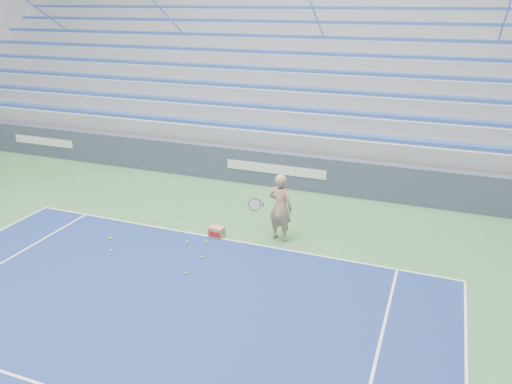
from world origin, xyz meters
TOP-DOWN VIEW (x-y plane):
  - sponsor_barrier at (0.00, 15.88)m, footprint 30.00×0.32m
  - bleachers at (0.00, 21.60)m, footprint 31.00×9.15m
  - tennis_player at (1.26, 12.39)m, footprint 0.95×0.88m
  - ball_box at (-0.23, 11.95)m, footprint 0.37×0.30m
  - tennis_ball_0 at (-2.57, 10.89)m, footprint 0.07×0.07m
  - tennis_ball_1 at (-2.17, 10.36)m, footprint 0.07×0.07m
  - tennis_ball_2 at (-2.42, 12.53)m, footprint 0.07×0.07m
  - tennis_ball_3 at (-0.06, 10.08)m, footprint 0.07×0.07m
  - tennis_ball_4 at (-0.06, 10.83)m, footprint 0.07×0.07m
  - tennis_ball_5 at (-0.52, 12.09)m, footprint 0.07×0.07m
  - tennis_ball_6 at (-0.74, 11.37)m, footprint 0.07×0.07m
  - tennis_ball_7 at (-0.31, 11.55)m, footprint 0.07×0.07m

SIDE VIEW (x-z plane):
  - tennis_ball_0 at x=-2.57m, z-range 0.00..0.07m
  - tennis_ball_1 at x=-2.17m, z-range 0.00..0.07m
  - tennis_ball_2 at x=-2.42m, z-range 0.00..0.07m
  - tennis_ball_3 at x=-0.06m, z-range 0.00..0.07m
  - tennis_ball_4 at x=-0.06m, z-range 0.00..0.07m
  - tennis_ball_5 at x=-0.52m, z-range 0.00..0.07m
  - tennis_ball_6 at x=-0.74m, z-range 0.00..0.07m
  - tennis_ball_7 at x=-0.31m, z-range 0.00..0.07m
  - ball_box at x=-0.23m, z-range 0.00..0.27m
  - sponsor_barrier at x=0.00m, z-range 0.00..1.10m
  - tennis_player at x=1.26m, z-range 0.00..1.68m
  - bleachers at x=0.00m, z-range -1.29..6.01m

